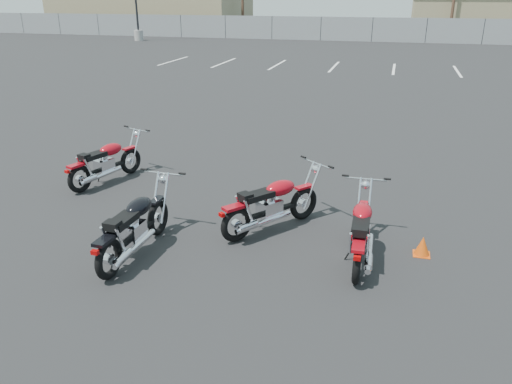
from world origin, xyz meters
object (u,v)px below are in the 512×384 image
(motorcycle_front_red, at_px, (106,162))
(motorcycle_rear_red, at_px, (361,232))
(motorcycle_second_black, at_px, (135,227))
(motorcycle_third_red, at_px, (272,204))

(motorcycle_front_red, height_order, motorcycle_rear_red, motorcycle_rear_red)
(motorcycle_front_red, distance_m, motorcycle_second_black, 3.24)
(motorcycle_third_red, height_order, motorcycle_rear_red, motorcycle_third_red)
(motorcycle_front_red, height_order, motorcycle_third_red, motorcycle_third_red)
(motorcycle_rear_red, bearing_deg, motorcycle_third_red, 158.09)
(motorcycle_front_red, distance_m, motorcycle_third_red, 3.91)
(motorcycle_second_black, bearing_deg, motorcycle_third_red, 37.75)
(motorcycle_front_red, relative_size, motorcycle_third_red, 1.05)
(motorcycle_front_red, bearing_deg, motorcycle_second_black, -51.66)
(motorcycle_rear_red, bearing_deg, motorcycle_second_black, -166.81)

